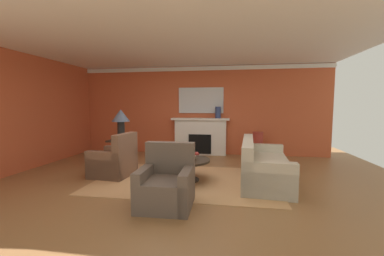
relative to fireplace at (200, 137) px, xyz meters
The scene contains 19 objects.
ground_plane 2.81m from the fireplace, 92.60° to the right, with size 9.66×9.66×0.00m, color olive.
wall_fireplace 0.87m from the fireplace, 120.76° to the left, with size 8.03×0.12×2.77m, color #C65633.
wall_window 4.69m from the fireplace, 147.81° to the right, with size 0.12×6.41×2.77m, color #C65633.
ceiling_panel 3.34m from the fireplace, 92.92° to the right, with size 8.03×6.41×0.06m, color white.
crown_moulding 2.15m from the fireplace, 133.82° to the left, with size 8.03×0.08×0.12m, color white.
area_rug 2.78m from the fireplace, 89.04° to the right, with size 3.65×2.31×0.01m, color tan.
fireplace is the anchor object (origin of this frame).
mantel_mirror 1.16m from the fireplace, 90.00° to the left, with size 1.41×0.04×0.80m, color silver.
sofa 2.98m from the fireplace, 57.26° to the right, with size 1.05×2.16×0.85m.
armchair_near_window 3.08m from the fireplace, 120.51° to the right, with size 0.88×0.88×0.95m.
armchair_facing_fireplace 4.00m from the fireplace, 90.20° to the right, with size 0.82×0.82×0.95m.
coffee_table 2.73m from the fireplace, 89.04° to the right, with size 1.00×1.00×0.45m.
side_table 2.57m from the fireplace, 132.75° to the right, with size 0.56×0.56×0.70m.
table_lamp 2.66m from the fireplace, 132.75° to the right, with size 0.44×0.44×0.75m.
vase_mantel_right 0.96m from the fireplace, ahead, with size 0.17×0.17×0.36m, color navy.
vase_tall_corner 1.76m from the fireplace, ahead, with size 0.30×0.30×0.78m, color #9E3328.
book_red_cover 2.61m from the fireplace, 87.16° to the right, with size 0.22×0.19×0.05m, color tan.
book_art_folio 2.72m from the fireplace, 87.50° to the right, with size 0.19×0.17×0.05m, color maroon.
book_small_novel 2.75m from the fireplace, 85.69° to the right, with size 0.21×0.16×0.04m, color maroon.
Camera 1 is at (1.09, -4.78, 1.55)m, focal length 22.80 mm.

